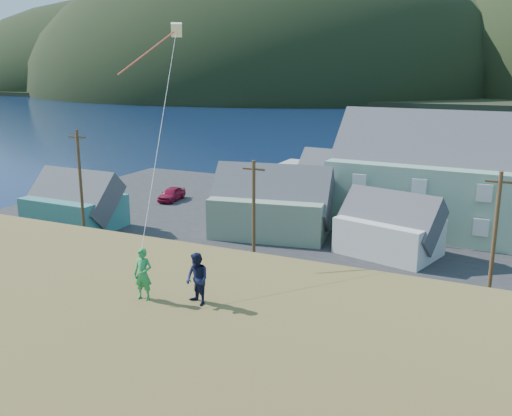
{
  "coord_description": "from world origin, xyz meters",
  "views": [
    {
      "loc": [
        12.61,
        -32.55,
        14.64
      ],
      "look_at": [
        2.71,
        -11.5,
        8.8
      ],
      "focal_mm": 40.0,
      "sensor_mm": 36.0,
      "label": 1
    }
  ],
  "objects_px": {
    "shed_palegreen_near": "(272,204)",
    "kite_flyer_green": "(143,274)",
    "shed_teal": "(74,203)",
    "shed_palegreen_far": "(347,181)",
    "kite_flyer_navy": "(197,279)",
    "shed_white": "(389,226)",
    "wharf": "(363,176)"
  },
  "relations": [
    {
      "from": "kite_flyer_green",
      "to": "shed_white",
      "type": "bearing_deg",
      "value": 78.12
    },
    {
      "from": "shed_teal",
      "to": "shed_white",
      "type": "bearing_deg",
      "value": 10.89
    },
    {
      "from": "wharf",
      "to": "kite_flyer_green",
      "type": "height_order",
      "value": "kite_flyer_green"
    },
    {
      "from": "wharf",
      "to": "shed_white",
      "type": "bearing_deg",
      "value": -71.47
    },
    {
      "from": "shed_teal",
      "to": "shed_white",
      "type": "xyz_separation_m",
      "value": [
        27.69,
        4.68,
        -0.09
      ]
    },
    {
      "from": "shed_palegreen_far",
      "to": "kite_flyer_navy",
      "type": "distance_m",
      "value": 43.77
    },
    {
      "from": "shed_teal",
      "to": "kite_flyer_green",
      "type": "xyz_separation_m",
      "value": [
        25.78,
        -24.45,
        5.6
      ]
    },
    {
      "from": "shed_teal",
      "to": "shed_palegreen_near",
      "type": "height_order",
      "value": "shed_palegreen_near"
    },
    {
      "from": "shed_white",
      "to": "kite_flyer_green",
      "type": "xyz_separation_m",
      "value": [
        -1.91,
        -29.12,
        5.69
      ]
    },
    {
      "from": "shed_palegreen_near",
      "to": "shed_white",
      "type": "bearing_deg",
      "value": -15.98
    },
    {
      "from": "shed_palegreen_far",
      "to": "kite_flyer_green",
      "type": "relative_size",
      "value": 6.47
    },
    {
      "from": "kite_flyer_green",
      "to": "kite_flyer_navy",
      "type": "height_order",
      "value": "kite_flyer_green"
    },
    {
      "from": "wharf",
      "to": "shed_palegreen_near",
      "type": "distance_m",
      "value": 28.19
    },
    {
      "from": "kite_flyer_navy",
      "to": "shed_palegreen_far",
      "type": "bearing_deg",
      "value": 124.38
    },
    {
      "from": "shed_teal",
      "to": "shed_white",
      "type": "height_order",
      "value": "shed_teal"
    },
    {
      "from": "shed_palegreen_near",
      "to": "kite_flyer_green",
      "type": "bearing_deg",
      "value": -83.67
    },
    {
      "from": "shed_white",
      "to": "shed_palegreen_far",
      "type": "relative_size",
      "value": 0.79
    },
    {
      "from": "shed_teal",
      "to": "shed_palegreen_near",
      "type": "relative_size",
      "value": 0.76
    },
    {
      "from": "shed_palegreen_near",
      "to": "shed_palegreen_far",
      "type": "height_order",
      "value": "shed_palegreen_near"
    },
    {
      "from": "wharf",
      "to": "kite_flyer_green",
      "type": "distance_m",
      "value": 59.4
    },
    {
      "from": "shed_teal",
      "to": "kite_flyer_green",
      "type": "relative_size",
      "value": 4.93
    },
    {
      "from": "wharf",
      "to": "shed_white",
      "type": "xyz_separation_m",
      "value": [
        9.8,
        -29.25,
        1.92
      ]
    },
    {
      "from": "wharf",
      "to": "shed_white",
      "type": "height_order",
      "value": "shed_white"
    },
    {
      "from": "shed_palegreen_far",
      "to": "kite_flyer_navy",
      "type": "relative_size",
      "value": 6.57
    },
    {
      "from": "kite_flyer_navy",
      "to": "shed_teal",
      "type": "bearing_deg",
      "value": 163.39
    },
    {
      "from": "shed_palegreen_near",
      "to": "shed_palegreen_far",
      "type": "distance_m",
      "value": 13.25
    },
    {
      "from": "shed_teal",
      "to": "shed_palegreen_near",
      "type": "xyz_separation_m",
      "value": [
        17.09,
        5.85,
        0.36
      ]
    },
    {
      "from": "shed_palegreen_far",
      "to": "wharf",
      "type": "bearing_deg",
      "value": 103.37
    },
    {
      "from": "shed_white",
      "to": "kite_flyer_navy",
      "type": "height_order",
      "value": "kite_flyer_navy"
    },
    {
      "from": "shed_palegreen_far",
      "to": "shed_teal",
      "type": "bearing_deg",
      "value": -131.95
    },
    {
      "from": "wharf",
      "to": "kite_flyer_navy",
      "type": "relative_size",
      "value": 15.34
    },
    {
      "from": "wharf",
      "to": "shed_palegreen_near",
      "type": "xyz_separation_m",
      "value": [
        -0.8,
        -28.08,
        2.37
      ]
    }
  ]
}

